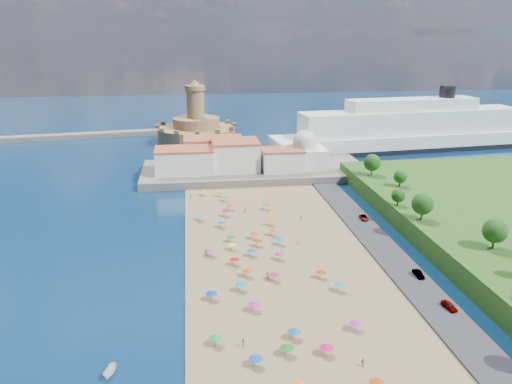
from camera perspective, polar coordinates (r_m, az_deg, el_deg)
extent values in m
plane|color=#071938|center=(133.27, -0.27, -6.62)|extent=(700.00, 700.00, 0.00)
cube|color=#59544C|center=(202.26, -0.14, 2.44)|extent=(90.00, 36.00, 3.00)
cube|color=#59544C|center=(234.63, -6.62, 4.41)|extent=(18.00, 70.00, 2.40)
cube|color=#59544C|center=(294.12, -26.38, 5.42)|extent=(199.03, 34.77, 2.60)
cube|color=silver|center=(195.24, -8.17, 3.51)|extent=(22.00, 14.00, 9.00)
cube|color=silver|center=(197.71, -2.37, 4.16)|extent=(18.00, 16.00, 11.00)
cube|color=silver|center=(196.66, 2.99, 3.63)|extent=(16.00, 12.00, 8.00)
cube|color=silver|center=(208.94, -4.87, 4.72)|extent=(24.00, 14.00, 10.00)
cube|color=silver|center=(202.49, 5.57, 3.98)|extent=(16.00, 16.00, 8.00)
sphere|color=silver|center=(201.15, 5.62, 5.64)|extent=(10.00, 10.00, 10.00)
cylinder|color=silver|center=(200.39, 5.65, 6.70)|extent=(1.20, 1.20, 1.60)
cylinder|color=#94714A|center=(263.36, -6.80, 6.50)|extent=(40.00, 40.00, 8.00)
cylinder|color=#94714A|center=(262.18, -6.85, 7.89)|extent=(24.00, 24.00, 5.00)
cylinder|color=#94714A|center=(260.73, -6.93, 9.95)|extent=(9.00, 9.00, 14.00)
cylinder|color=#94714A|center=(259.75, -7.00, 11.74)|extent=(10.40, 10.40, 2.40)
cone|color=#94714A|center=(259.48, -7.02, 12.33)|extent=(6.00, 6.00, 3.00)
cube|color=black|center=(257.83, 16.99, 4.94)|extent=(140.06, 34.39, 2.23)
cube|color=white|center=(257.22, 17.05, 5.60)|extent=(139.02, 33.89, 8.26)
cube|color=white|center=(255.48, 17.24, 7.71)|extent=(111.25, 27.48, 11.02)
cube|color=white|center=(254.27, 17.42, 9.54)|extent=(65.22, 19.22, 5.51)
cylinder|color=black|center=(263.42, 21.03, 10.65)|extent=(7.34, 7.34, 5.51)
cylinder|color=gray|center=(93.66, 8.05, -17.51)|extent=(0.07, 0.07, 2.00)
cone|color=#CA104A|center=(93.14, 8.08, -17.05)|extent=(2.50, 2.50, 0.60)
cylinder|color=gray|center=(138.84, -0.27, -5.02)|extent=(0.07, 0.07, 2.00)
cone|color=#E03D09|center=(138.49, -0.27, -4.68)|extent=(2.50, 2.50, 0.60)
cylinder|color=gray|center=(118.42, -1.02, -9.25)|extent=(0.07, 0.07, 2.00)
cone|color=#9D4B0E|center=(118.01, -1.03, -8.86)|extent=(2.50, 2.50, 0.60)
cone|color=#AB3C0D|center=(87.04, 13.64, -20.27)|extent=(2.50, 2.50, 0.60)
cylinder|color=gray|center=(123.95, -2.45, -7.97)|extent=(0.07, 0.07, 2.00)
cone|color=red|center=(123.56, -2.45, -7.59)|extent=(2.50, 2.50, 0.60)
cylinder|color=gray|center=(128.48, -0.47, -6.98)|extent=(0.07, 0.07, 2.00)
cone|color=#0D597F|center=(128.10, -0.47, -6.61)|extent=(2.50, 2.50, 0.60)
cylinder|color=gray|center=(136.86, -2.87, -5.39)|extent=(0.07, 0.07, 2.00)
cone|color=#126523|center=(136.51, -2.87, -5.04)|extent=(2.50, 2.50, 0.60)
cylinder|color=gray|center=(148.35, 1.68, -3.49)|extent=(0.07, 0.07, 2.00)
cone|color=#DA6509|center=(148.02, 1.68, -3.16)|extent=(2.50, 2.50, 0.60)
cylinder|color=gray|center=(118.72, 7.43, -9.34)|extent=(0.07, 0.07, 2.00)
cone|color=#9C350E|center=(118.31, 7.45, -8.95)|extent=(2.50, 2.50, 0.60)
cylinder|color=gray|center=(169.45, -3.55, -0.76)|extent=(0.07, 0.07, 2.00)
cone|color=#0D8067|center=(169.17, -3.56, -0.47)|extent=(2.50, 2.50, 0.60)
cylinder|color=gray|center=(97.17, 4.38, -15.92)|extent=(0.07, 0.07, 2.00)
cone|color=#0B5593|center=(96.67, 4.39, -15.48)|extent=(2.50, 2.50, 0.60)
cylinder|color=gray|center=(176.15, -6.05, -0.10)|extent=(0.07, 0.07, 2.00)
cone|color=#FF970B|center=(175.88, -6.06, 0.18)|extent=(2.50, 2.50, 0.60)
cylinder|color=gray|center=(105.10, -0.20, -13.03)|extent=(0.07, 0.07, 2.00)
cone|color=#9E2182|center=(104.64, -0.20, -12.60)|extent=(2.50, 2.50, 0.60)
cylinder|color=gray|center=(126.70, 2.70, -7.37)|extent=(0.07, 0.07, 2.00)
cone|color=#9C2155|center=(126.32, 2.71, -7.00)|extent=(2.50, 2.50, 0.60)
cylinder|color=gray|center=(116.67, 2.10, -9.70)|extent=(0.07, 0.07, 2.00)
cone|color=#9A2143|center=(116.26, 2.10, -9.31)|extent=(2.50, 2.50, 0.60)
cylinder|color=gray|center=(146.91, -4.00, -3.74)|extent=(0.07, 0.07, 2.00)
cone|color=#0C4CA2|center=(146.58, -4.01, -3.42)|extent=(2.50, 2.50, 0.60)
cylinder|color=gray|center=(113.77, 9.51, -10.72)|extent=(0.07, 0.07, 2.00)
cone|color=teal|center=(113.34, 9.54, -10.32)|extent=(2.50, 2.50, 0.60)
cylinder|color=gray|center=(155.67, -3.46, -2.47)|extent=(0.07, 0.07, 2.00)
cone|color=red|center=(155.36, -3.47, -2.16)|extent=(2.50, 2.50, 0.60)
cylinder|color=gray|center=(101.08, 11.35, -14.79)|extent=(0.07, 0.07, 2.00)
cone|color=#9F229A|center=(100.60, 11.38, -14.36)|extent=(2.50, 2.50, 0.60)
cylinder|color=gray|center=(132.10, -2.70, -6.28)|extent=(0.07, 0.07, 2.00)
cone|color=#F9F60D|center=(131.74, -2.71, -5.92)|extent=(2.50, 2.50, 0.60)
cylinder|color=gray|center=(174.53, -4.11, -0.21)|extent=(0.07, 0.07, 2.00)
cone|color=#9C7C0E|center=(174.25, -4.12, 0.07)|extent=(2.50, 2.50, 0.60)
cylinder|color=gray|center=(92.96, 3.57, -17.65)|extent=(0.07, 0.07, 2.00)
cone|color=#13701D|center=(92.44, 3.58, -17.20)|extent=(2.50, 2.50, 0.60)
cylinder|color=gray|center=(112.50, -1.80, -10.81)|extent=(0.07, 0.07, 2.00)
cone|color=#0F6F8A|center=(112.07, -1.80, -10.41)|extent=(2.50, 2.50, 0.60)
cylinder|color=gray|center=(134.06, 0.25, -5.88)|extent=(0.07, 0.07, 2.00)
cone|color=#90380D|center=(133.70, 0.25, -5.53)|extent=(2.50, 2.50, 0.60)
cylinder|color=gray|center=(90.32, -0.05, -18.81)|extent=(0.07, 0.07, 2.00)
cone|color=#0D42AD|center=(89.79, -0.05, -18.35)|extent=(2.50, 2.50, 0.60)
cylinder|color=gray|center=(135.06, 2.82, -5.72)|extent=(0.07, 0.07, 2.00)
cone|color=teal|center=(134.71, 2.83, -5.37)|extent=(2.50, 2.50, 0.60)
cylinder|color=gray|center=(141.15, 1.89, -4.63)|extent=(0.07, 0.07, 2.00)
cone|color=#8A5F0C|center=(140.81, 1.90, -4.29)|extent=(2.50, 2.50, 0.60)
cylinder|color=gray|center=(109.43, -5.10, -11.76)|extent=(0.07, 0.07, 2.00)
cone|color=#0D2FAC|center=(108.99, -5.12, -11.35)|extent=(2.50, 2.50, 0.60)
cylinder|color=gray|center=(161.10, 1.12, -1.73)|extent=(0.07, 0.07, 2.00)
cone|color=#15783D|center=(160.80, 1.12, -1.42)|extent=(2.50, 2.50, 0.60)
cylinder|color=gray|center=(128.84, -5.09, -6.98)|extent=(0.07, 0.07, 2.00)
cone|color=#B426A2|center=(128.47, -5.10, -6.61)|extent=(2.50, 2.50, 0.60)
cylinder|color=gray|center=(152.90, -6.37, -2.93)|extent=(0.07, 0.07, 2.00)
cone|color=teal|center=(152.58, -6.38, -2.62)|extent=(2.50, 2.50, 0.60)
cone|color=orange|center=(84.56, 4.86, -21.06)|extent=(2.50, 2.50, 0.60)
cylinder|color=gray|center=(160.73, -2.99, -1.79)|extent=(0.07, 0.07, 2.00)
cone|color=#992047|center=(160.43, -2.99, -1.49)|extent=(2.50, 2.50, 0.60)
cylinder|color=gray|center=(95.49, -4.59, -16.60)|extent=(0.07, 0.07, 2.00)
cone|color=#16803C|center=(94.98, -4.60, -16.15)|extent=(2.50, 2.50, 0.60)
imported|color=tan|center=(169.13, 1.43, -0.84)|extent=(1.18, 1.08, 1.60)
imported|color=tan|center=(135.68, 4.79, -5.71)|extent=(0.74, 0.62, 1.74)
imported|color=tan|center=(130.35, -5.75, -6.77)|extent=(1.02, 0.95, 1.67)
imported|color=tan|center=(158.68, -1.22, -2.08)|extent=(1.04, 1.09, 1.77)
imported|color=tan|center=(108.11, -8.01, -12.33)|extent=(0.76, 0.77, 1.79)
imported|color=tan|center=(173.66, -7.47, -0.49)|extent=(1.00, 0.72, 1.57)
imported|color=tan|center=(92.22, 12.14, -18.49)|extent=(1.10, 0.63, 1.76)
imported|color=tan|center=(117.77, 1.33, -9.47)|extent=(0.92, 1.05, 1.81)
imported|color=tan|center=(94.99, -1.48, -16.84)|extent=(0.64, 1.66, 1.75)
imported|color=tan|center=(150.26, -6.26, -3.34)|extent=(0.85, 1.27, 1.82)
imported|color=tan|center=(152.69, 5.19, -2.96)|extent=(0.61, 1.71, 1.82)
imported|color=white|center=(92.30, -16.33, -19.11)|extent=(2.48, 4.15, 1.50)
imported|color=gray|center=(155.46, 12.24, -2.85)|extent=(2.47, 4.70, 1.26)
imported|color=gray|center=(112.60, 21.22, -12.02)|extent=(2.27, 4.28, 1.39)
imported|color=gray|center=(123.80, 18.07, -8.88)|extent=(1.44, 4.06, 1.33)
cylinder|color=#382314|center=(131.46, 25.48, -5.21)|extent=(0.50, 0.50, 3.23)
sphere|color=#14380F|center=(130.43, 25.65, -4.03)|extent=(5.81, 5.81, 5.81)
cylinder|color=#382314|center=(143.80, 18.40, -2.42)|extent=(0.50, 0.50, 3.29)
sphere|color=#14380F|center=(142.85, 18.51, -1.30)|extent=(5.92, 5.92, 5.92)
cylinder|color=#382314|center=(153.55, 15.89, -1.10)|extent=(0.50, 0.50, 2.27)
sphere|color=#14380F|center=(152.92, 15.95, -0.38)|extent=(4.09, 4.09, 4.09)
cylinder|color=#382314|center=(172.78, 16.10, 1.00)|extent=(0.50, 0.50, 2.42)
sphere|color=#14380F|center=(172.19, 16.16, 1.69)|extent=(4.36, 4.36, 4.36)
cylinder|color=#382314|center=(183.73, 13.07, 2.38)|extent=(0.50, 0.50, 3.35)
sphere|color=#14380F|center=(182.97, 13.13, 3.29)|extent=(6.04, 6.04, 6.04)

